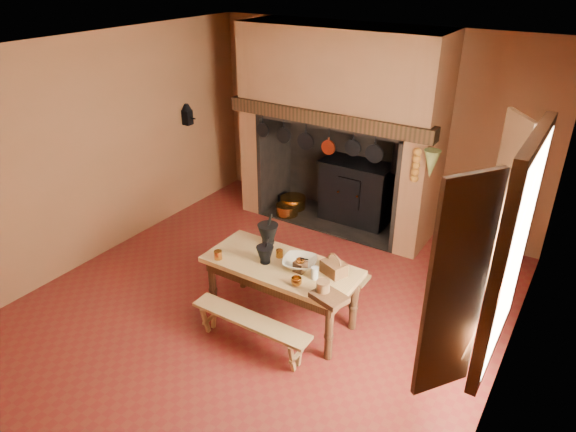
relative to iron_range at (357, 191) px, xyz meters
The scene contains 28 objects.
floor 2.50m from the iron_range, 89.02° to the right, with size 5.50×5.50×0.00m, color #5E1916.
ceiling 3.37m from the iron_range, 89.02° to the right, with size 5.50×5.50×0.00m, color silver.
back_wall 0.97m from the iron_range, 82.10° to the left, with size 5.00×0.02×2.80m, color brown.
wall_left 3.59m from the iron_range, 135.12° to the right, with size 0.02×5.50×2.80m, color brown.
wall_right 3.65m from the iron_range, 43.91° to the right, with size 0.02×5.50×2.80m, color brown.
wall_front 5.28m from the iron_range, 89.54° to the right, with size 5.00×0.02×2.80m, color brown.
chimney_breast 1.36m from the iron_range, 151.95° to the right, with size 2.95×0.96×2.80m.
iron_range is the anchor object (origin of this frame).
hearth_pans 1.10m from the iron_range, 167.25° to the right, with size 0.51×0.62×0.20m.
hanging_pans 1.12m from the iron_range, 115.02° to the right, with size 1.92×0.29×0.27m.
onion_string 1.49m from the iron_range, 32.25° to the right, with size 0.12×0.10×0.46m, color #B56A21, non-canonical shape.
herb_bunch 1.65m from the iron_range, 28.28° to the right, with size 0.20×0.20×0.35m, color #5C6730.
window 3.91m from the iron_range, 49.98° to the right, with size 0.39×1.75×1.76m.
wall_coffee_mill 2.74m from the iron_range, 159.32° to the right, with size 0.23×0.16×0.31m.
work_table 2.58m from the iron_range, 82.44° to the right, with size 1.64×0.73×0.71m.
bench_front 3.14m from the iron_range, 83.80° to the right, with size 1.32×0.23×0.37m.
bench_back 1.96m from the iron_range, 80.02° to the right, with size 1.42×0.25×0.40m.
mortar_large 2.30m from the iron_range, 90.45° to the right, with size 0.23×0.23×0.39m.
mortar_small 2.64m from the iron_range, 86.03° to the right, with size 0.18×0.18×0.31m.
coffee_grinder 2.64m from the iron_range, 77.30° to the right, with size 0.16×0.12×0.18m.
brass_mug_a 2.85m from the iron_range, 95.63° to the right, with size 0.08×0.08×0.09m, color #AF7228.
brass_mug_b 2.47m from the iron_range, 84.22° to the right, with size 0.07×0.07×0.08m, color #AF7228.
mixing_bowl 2.55m from the iron_range, 78.08° to the right, with size 0.35×0.35×0.09m, color #C1B794.
stoneware_crock 2.99m from the iron_range, 70.85° to the right, with size 0.13×0.13×0.16m, color brown.
glass_jar 2.73m from the iron_range, 73.57° to the right, with size 0.07×0.07×0.13m, color beige.
wicker_basket 2.60m from the iron_range, 69.87° to the right, with size 0.29×0.25×0.23m.
wooden_tray 3.04m from the iron_range, 69.55° to the right, with size 0.33×0.23×0.06m, color #382011.
brass_cup 2.89m from the iron_range, 76.41° to the right, with size 0.11×0.11×0.09m, color #AF7228.
Camera 1 is at (2.78, -3.90, 3.58)m, focal length 32.00 mm.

